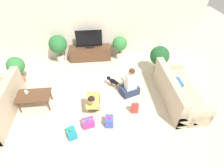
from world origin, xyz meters
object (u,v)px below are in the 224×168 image
object	(u,v)px
potted_plant_back_left	(58,45)
dog	(112,81)
coffee_table	(34,96)
gift_box_c	(72,133)
sofa_right	(177,92)
potted_plant_back_right	(120,45)
gift_bag_a	(135,108)
mug	(26,92)
gift_box_b	(88,123)
tv_console	(90,53)
person_sitting	(130,85)
person_kneeling	(93,101)
gift_box_a	(109,121)
tv	(89,40)
potted_plant_corner_right	(159,56)
potted_plant_corner_left	(16,67)

from	to	relation	value
potted_plant_back_left	dog	world-z (taller)	potted_plant_back_left
coffee_table	gift_box_c	bearing A→B (deg)	-46.37
gift_box_c	sofa_right	bearing A→B (deg)	17.73
potted_plant_back_right	gift_bag_a	distance (m)	2.76
mug	gift_box_b	bearing A→B (deg)	-29.38
tv_console	person_sitting	distance (m)	2.33
potted_plant_back_left	gift_bag_a	world-z (taller)	potted_plant_back_left
coffee_table	tv_console	distance (m)	2.73
person_kneeling	gift_bag_a	size ratio (longest dim) A/B	2.35
person_sitting	gift_box_c	xyz separation A→B (m)	(-1.62, -1.32, -0.22)
person_sitting	mug	size ratio (longest dim) A/B	7.85
gift_box_b	person_sitting	bearing A→B (deg)	40.32
sofa_right	dog	distance (m)	1.92
gift_box_a	person_sitting	bearing A→B (deg)	56.73
tv	potted_plant_corner_right	size ratio (longest dim) A/B	0.96
coffee_table	potted_plant_back_left	xyz separation A→B (m)	(0.43, 2.21, 0.31)
person_sitting	potted_plant_corner_left	bearing A→B (deg)	-35.08
potted_plant_corner_left	gift_box_a	xyz separation A→B (m)	(2.69, -2.03, -0.43)
coffee_table	gift_bag_a	bearing A→B (deg)	-10.95
gift_box_c	gift_bag_a	distance (m)	1.73
tv_console	dog	bearing A→B (deg)	-68.40
gift_box_b	dog	bearing A→B (deg)	61.99
tv	potted_plant_corner_left	size ratio (longest dim) A/B	1.05
dog	tv_console	bearing A→B (deg)	-113.98
sofa_right	potted_plant_corner_right	bearing A→B (deg)	6.11
coffee_table	mug	world-z (taller)	mug
tv_console	potted_plant_back_left	distance (m)	1.18
tv	mug	distance (m)	2.79
tv_console	gift_box_b	bearing A→B (deg)	-91.85
potted_plant_back_right	potted_plant_corner_right	bearing A→B (deg)	-40.93
tv	potted_plant_corner_left	bearing A→B (deg)	-154.24
dog	potted_plant_back_left	bearing A→B (deg)	-88.04
gift_box_c	gift_bag_a	size ratio (longest dim) A/B	0.94
potted_plant_back_left	person_kneeling	world-z (taller)	potted_plant_back_left
tv_console	dog	xyz separation A→B (m)	(0.66, -1.66, -0.04)
potted_plant_back_left	person_kneeling	size ratio (longest dim) A/B	1.35
potted_plant_corner_left	mug	xyz separation A→B (m)	(0.55, -1.09, -0.11)
potted_plant_back_right	potted_plant_corner_left	world-z (taller)	potted_plant_back_right
gift_box_c	mug	xyz separation A→B (m)	(-1.23, 1.18, 0.35)
gift_box_a	gift_box_b	xyz separation A→B (m)	(-0.53, 0.03, -0.03)
potted_plant_corner_right	mug	bearing A→B (deg)	-164.43
tv	tv_console	bearing A→B (deg)	90.11
tv_console	gift_bag_a	distance (m)	3.00
sofa_right	dog	xyz separation A→B (m)	(-1.76, 0.76, -0.07)
tv	potted_plant_back_left	distance (m)	1.11
potted_plant_corner_left	coffee_table	bearing A→B (deg)	-57.96
dog	gift_box_c	world-z (taller)	dog
dog	mug	size ratio (longest dim) A/B	3.09
potted_plant_corner_right	potted_plant_corner_left	world-z (taller)	potted_plant_corner_right
gift_box_a	mug	bearing A→B (deg)	156.32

